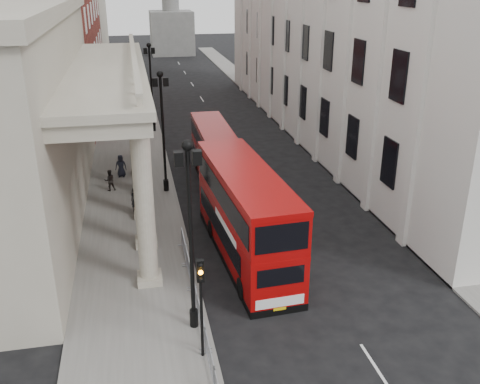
{
  "coord_description": "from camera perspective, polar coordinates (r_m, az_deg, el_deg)",
  "views": [
    {
      "loc": [
        -2.5,
        -15.18,
        14.09
      ],
      "look_at": [
        2.9,
        11.27,
        3.17
      ],
      "focal_mm": 40.0,
      "sensor_mm": 36.0,
      "label": 1
    }
  ],
  "objects": [
    {
      "name": "west_building_far",
      "position": [
        95.6,
        -17.27,
        18.65
      ],
      "size": [
        9.0,
        30.0,
        20.0
      ],
      "primitive_type": "cube",
      "color": "#9E9784",
      "rests_on": "ground"
    },
    {
      "name": "pedestrian_b",
      "position": [
        38.36,
        -13.73,
        1.23
      ],
      "size": [
        0.85,
        0.72,
        1.52
      ],
      "primitive_type": "imported",
      "rotation": [
        0.0,
        0.0,
        3.36
      ],
      "color": "black",
      "rests_on": "sidewalk_west"
    },
    {
      "name": "sidewalk_east",
      "position": [
        49.94,
        7.67,
        5.51
      ],
      "size": [
        3.0,
        140.0,
        0.12
      ],
      "primitive_type": "cube",
      "color": "slate",
      "rests_on": "ground"
    },
    {
      "name": "traffic_light",
      "position": [
        20.47,
        -4.2,
        -10.49
      ],
      "size": [
        0.28,
        0.33,
        4.3
      ],
      "color": "black",
      "rests_on": "sidewalk_west"
    },
    {
      "name": "brick_building",
      "position": [
        63.76,
        -19.75,
        18.04
      ],
      "size": [
        9.0,
        32.0,
        22.0
      ],
      "primitive_type": "cube",
      "color": "maroon",
      "rests_on": "ground"
    },
    {
      "name": "sidewalk_west",
      "position": [
        47.31,
        -11.66,
        4.31
      ],
      "size": [
        6.0,
        140.0,
        0.12
      ],
      "primitive_type": "cube",
      "color": "slate",
      "rests_on": "ground"
    },
    {
      "name": "kerb",
      "position": [
        47.37,
        -8.09,
        4.58
      ],
      "size": [
        0.2,
        140.0,
        0.14
      ],
      "primitive_type": "cube",
      "color": "slate",
      "rests_on": "ground"
    },
    {
      "name": "lamp_post_mid",
      "position": [
        36.41,
        -8.25,
        7.19
      ],
      "size": [
        1.05,
        0.44,
        8.32
      ],
      "color": "black",
      "rests_on": "sidewalk_west"
    },
    {
      "name": "bus_near",
      "position": [
        28.04,
        0.59,
        -2.23
      ],
      "size": [
        3.46,
        11.55,
        4.92
      ],
      "rotation": [
        0.0,
        0.0,
        0.06
      ],
      "color": "#9E0707",
      "rests_on": "ground"
    },
    {
      "name": "lamp_post_south",
      "position": [
        21.35,
        -5.32,
        -3.54
      ],
      "size": [
        1.05,
        0.44,
        8.32
      ],
      "color": "black",
      "rests_on": "sidewalk_west"
    },
    {
      "name": "pedestrian_c",
      "position": [
        40.87,
        -12.59,
        2.74
      ],
      "size": [
        0.88,
        0.63,
        1.68
      ],
      "primitive_type": "imported",
      "rotation": [
        0.0,
        0.0,
        6.16
      ],
      "color": "black",
      "rests_on": "sidewalk_west"
    },
    {
      "name": "lamp_post_north",
      "position": [
        52.03,
        -9.47,
        11.57
      ],
      "size": [
        1.05,
        0.44,
        8.32
      ],
      "color": "black",
      "rests_on": "sidewalk_west"
    },
    {
      "name": "crowd_barriers",
      "position": [
        22.08,
        -3.7,
        -15.46
      ],
      "size": [
        0.5,
        18.75,
        1.1
      ],
      "color": "gray",
      "rests_on": "sidewalk_west"
    },
    {
      "name": "pedestrian_a",
      "position": [
        34.58,
        -11.1,
        -0.81
      ],
      "size": [
        0.65,
        0.5,
        1.59
      ],
      "primitive_type": "imported",
      "rotation": [
        0.0,
        0.0,
        0.22
      ],
      "color": "black",
      "rests_on": "sidewalk_west"
    },
    {
      "name": "bus_far",
      "position": [
        39.31,
        -2.76,
        4.26
      ],
      "size": [
        2.3,
        9.38,
        4.05
      ],
      "rotation": [
        0.0,
        0.0,
        -0.0
      ],
      "color": "#9A0707",
      "rests_on": "ground"
    }
  ]
}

